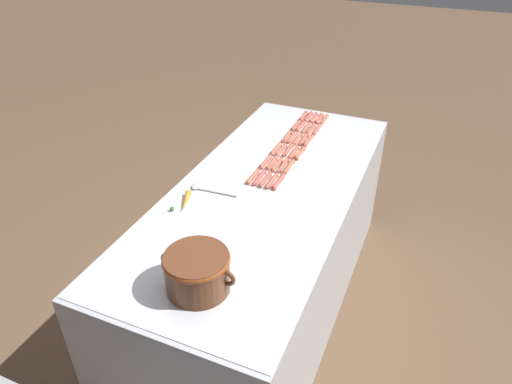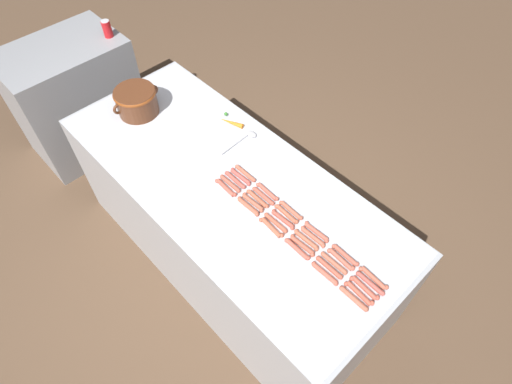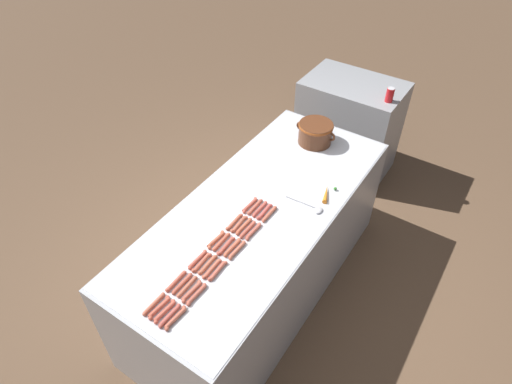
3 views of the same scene
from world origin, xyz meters
name	(u,v)px [view 1 (image 1 of 3)]	position (x,y,z in m)	size (l,w,h in m)	color
ground_plane	(265,302)	(0.00, 0.00, 0.00)	(20.00, 20.00, 0.00)	brown
griddle_counter	(266,249)	(0.00, 0.00, 0.44)	(0.92, 2.21, 0.89)	#ADAFB5
hot_dog_0	(324,119)	(-0.05, -0.95, 0.90)	(0.02, 0.16, 0.02)	#B25A42
hot_dog_1	(317,129)	(-0.05, -0.77, 0.90)	(0.03, 0.16, 0.02)	#BB5542
hot_dog_2	(308,141)	(-0.05, -0.59, 0.90)	(0.03, 0.16, 0.02)	#BC5342
hot_dog_3	(300,153)	(-0.05, -0.41, 0.90)	(0.03, 0.16, 0.02)	#B8583E
hot_dog_4	(289,167)	(-0.05, -0.23, 0.90)	(0.03, 0.16, 0.02)	#B5573F
hot_dog_5	(279,182)	(-0.05, -0.05, 0.90)	(0.03, 0.16, 0.02)	#BB5141
hot_dog_6	(319,119)	(-0.01, -0.95, 0.90)	(0.03, 0.16, 0.02)	#BE523E
hot_dog_7	(311,129)	(-0.01, -0.76, 0.90)	(0.02, 0.16, 0.02)	#B2513D
hot_dog_8	(303,139)	(-0.01, -0.59, 0.90)	(0.03, 0.16, 0.02)	#B1543F
hot_dog_9	(294,152)	(-0.01, -0.40, 0.90)	(0.03, 0.16, 0.02)	#B6553D
hot_dog_10	(283,165)	(-0.01, -0.23, 0.90)	(0.03, 0.16, 0.02)	#B05B43
hot_dog_11	(272,181)	(-0.01, -0.04, 0.90)	(0.03, 0.16, 0.02)	#B15643
hot_dog_12	(314,118)	(0.03, -0.95, 0.90)	(0.03, 0.16, 0.02)	#BC5240
hot_dog_13	(306,128)	(0.02, -0.76, 0.90)	(0.02, 0.16, 0.02)	#B15C44
hot_dog_14	(297,139)	(0.02, -0.58, 0.90)	(0.03, 0.16, 0.02)	#B65C42
hot_dog_15	(288,150)	(0.03, -0.41, 0.90)	(0.03, 0.16, 0.02)	#B54F3F
hot_dog_16	(277,164)	(0.02, -0.23, 0.90)	(0.03, 0.16, 0.02)	#B6593F
hot_dog_17	(265,179)	(0.02, -0.04, 0.90)	(0.03, 0.16, 0.02)	#B65043
hot_dog_18	(309,116)	(0.07, -0.95, 0.90)	(0.03, 0.16, 0.02)	#B04F43
hot_dog_19	(301,126)	(0.06, -0.77, 0.90)	(0.03, 0.16, 0.02)	#B55A46
hot_dog_20	(292,137)	(0.06, -0.59, 0.90)	(0.03, 0.16, 0.02)	#BB5B44
hot_dog_21	(281,150)	(0.07, -0.40, 0.90)	(0.03, 0.16, 0.02)	#B75A40
hot_dog_22	(272,163)	(0.06, -0.23, 0.90)	(0.03, 0.16, 0.02)	#B45341
hot_dog_23	(259,178)	(0.06, -0.05, 0.90)	(0.03, 0.16, 0.02)	#BD4F45
hot_dog_24	(304,116)	(0.10, -0.95, 0.90)	(0.03, 0.16, 0.02)	#B35942
hot_dog_25	(296,125)	(0.10, -0.77, 0.90)	(0.03, 0.16, 0.02)	#B05542
hot_dog_26	(287,137)	(0.10, -0.59, 0.90)	(0.03, 0.16, 0.02)	#BC5744
hot_dog_27	(276,149)	(0.10, -0.40, 0.90)	(0.03, 0.16, 0.02)	#B85D45
hot_dog_28	(266,162)	(0.10, -0.23, 0.90)	(0.03, 0.16, 0.02)	#BA5846
hot_dog_29	(253,176)	(0.10, -0.05, 0.90)	(0.02, 0.16, 0.02)	#B85B43
bean_pot	(197,270)	(-0.04, 0.82, 0.98)	(0.33, 0.27, 0.17)	#562D19
serving_spoon	(203,188)	(0.30, 0.16, 0.89)	(0.27, 0.07, 0.02)	#B7B7BC
carrot	(185,202)	(0.32, 0.33, 0.90)	(0.09, 0.18, 0.03)	orange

